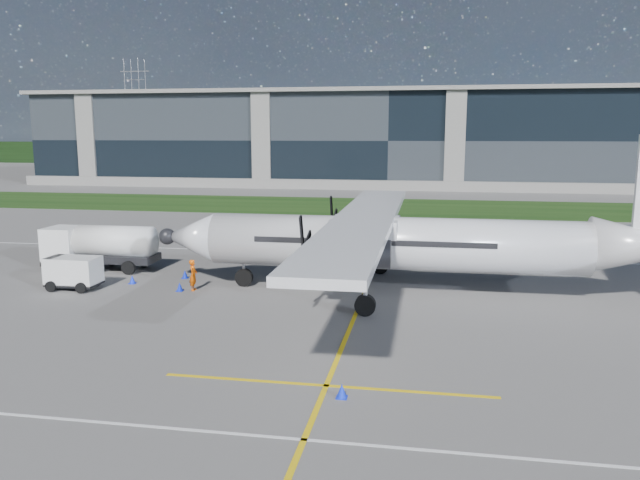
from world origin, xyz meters
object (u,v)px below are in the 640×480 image
at_px(safety_cone_nose_stbd, 185,274).
at_px(ground_crew_person, 193,273).
at_px(baggage_tug, 74,273).
at_px(fuel_tanker_truck, 93,247).
at_px(safety_cone_fwd, 132,279).
at_px(safety_cone_nose_port, 180,287).
at_px(safety_cone_portwing, 342,391).
at_px(turboprop_aircraft, 414,213).
at_px(safety_cone_stbdwing, 390,242).
at_px(pylon_west, 137,111).

bearing_deg(safety_cone_nose_stbd, ground_crew_person, -59.25).
bearing_deg(baggage_tug, fuel_tanker_truck, 108.13).
xyz_separation_m(ground_crew_person, safety_cone_nose_stbd, (-1.62, 2.72, -0.77)).
bearing_deg(safety_cone_fwd, safety_cone_nose_port, -18.71).
bearing_deg(safety_cone_nose_port, safety_cone_portwing, -48.89).
bearing_deg(turboprop_aircraft, safety_cone_portwing, -97.76).
distance_m(turboprop_aircraft, baggage_tug, 19.61).
bearing_deg(turboprop_aircraft, baggage_tug, -173.13).
relative_size(fuel_tanker_truck, safety_cone_nose_port, 15.53).
height_order(safety_cone_stbdwing, safety_cone_fwd, same).
distance_m(baggage_tug, safety_cone_fwd, 3.28).
relative_size(ground_crew_person, safety_cone_stbdwing, 4.07).
bearing_deg(safety_cone_nose_port, safety_cone_nose_stbd, 106.68).
height_order(ground_crew_person, safety_cone_portwing, ground_crew_person).
bearing_deg(safety_cone_nose_stbd, baggage_tug, -145.66).
relative_size(pylon_west, safety_cone_nose_stbd, 60.00).
height_order(safety_cone_nose_stbd, safety_cone_fwd, same).
height_order(fuel_tanker_truck, safety_cone_nose_stbd, fuel_tanker_truck).
bearing_deg(safety_cone_nose_stbd, fuel_tanker_truck, 167.94).
height_order(safety_cone_nose_port, safety_cone_portwing, same).
relative_size(safety_cone_nose_stbd, safety_cone_stbdwing, 1.00).
xyz_separation_m(safety_cone_nose_stbd, safety_cone_fwd, (-2.56, -1.84, 0.00)).
bearing_deg(safety_cone_portwing, pylon_west, 118.07).
bearing_deg(safety_cone_portwing, ground_crew_person, 128.58).
relative_size(pylon_west, safety_cone_portwing, 60.00).
xyz_separation_m(pylon_west, turboprop_aircraft, (85.64, -142.53, -10.46)).
distance_m(turboprop_aircraft, safety_cone_nose_stbd, 14.59).
distance_m(pylon_west, safety_cone_stbdwing, 153.15).
bearing_deg(safety_cone_stbdwing, safety_cone_portwing, -89.48).
xyz_separation_m(fuel_tanker_truck, baggage_tug, (1.66, -5.06, -0.53)).
bearing_deg(safety_cone_nose_stbd, turboprop_aircraft, -5.26).
relative_size(pylon_west, safety_cone_nose_port, 60.00).
height_order(pylon_west, safety_cone_fwd, pylon_west).
relative_size(fuel_tanker_truck, ground_crew_person, 3.82).
bearing_deg(safety_cone_nose_port, ground_crew_person, 21.61).
distance_m(baggage_tug, safety_cone_stbdwing, 24.17).
height_order(baggage_tug, safety_cone_portwing, baggage_tug).
relative_size(fuel_tanker_truck, baggage_tug, 2.52).
bearing_deg(safety_cone_portwing, fuel_tanker_truck, 137.72).
height_order(baggage_tug, safety_cone_fwd, baggage_tug).
bearing_deg(pylon_west, turboprop_aircraft, -59.00).
bearing_deg(ground_crew_person, safety_cone_nose_stbd, 24.17).
bearing_deg(ground_crew_person, turboprop_aircraft, -89.86).
relative_size(baggage_tug, safety_cone_nose_stbd, 6.16).
bearing_deg(turboprop_aircraft, pylon_west, 121.00).
bearing_deg(safety_cone_nose_port, safety_cone_stbdwing, 57.16).
bearing_deg(fuel_tanker_truck, safety_cone_nose_stbd, -12.06).
relative_size(safety_cone_stbdwing, safety_cone_nose_port, 1.00).
distance_m(safety_cone_nose_port, safety_cone_portwing, 16.77).
xyz_separation_m(fuel_tanker_truck, ground_crew_person, (8.52, -4.20, -0.44)).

